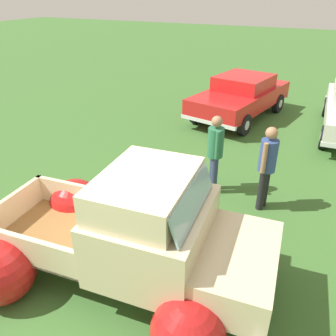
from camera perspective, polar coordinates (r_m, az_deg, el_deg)
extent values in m
plane|color=#3D6B2D|center=(5.75, -8.38, -17.12)|extent=(80.00, 80.00, 0.00)
cylinder|color=black|center=(5.72, 8.88, -12.27)|extent=(0.78, 0.29, 0.76)
cylinder|color=silver|center=(5.72, 8.88, -12.27)|extent=(0.36, 0.26, 0.34)
cylinder|color=black|center=(4.55, 3.45, -25.79)|extent=(0.78, 0.29, 0.76)
cylinder|color=silver|center=(4.55, 3.45, -25.79)|extent=(0.36, 0.26, 0.34)
cylinder|color=black|center=(6.68, -15.34, -6.46)|extent=(0.78, 0.29, 0.76)
cylinder|color=silver|center=(6.68, -15.34, -6.46)|extent=(0.36, 0.26, 0.34)
cylinder|color=black|center=(5.71, -25.54, -15.39)|extent=(0.78, 0.29, 0.76)
cylinder|color=silver|center=(5.71, -25.54, -15.39)|extent=(0.36, 0.26, 0.34)
sphere|color=red|center=(6.68, -15.16, -5.81)|extent=(1.04, 1.04, 0.96)
sphere|color=red|center=(5.65, -26.02, -15.23)|extent=(1.04, 1.04, 0.96)
cube|color=olive|center=(5.83, -17.13, -10.45)|extent=(2.18, 1.72, 0.04)
cube|color=beige|center=(6.17, -13.46, -4.97)|extent=(2.05, 0.26, 0.50)
cube|color=beige|center=(5.29, -22.21, -12.84)|extent=(2.05, 0.26, 0.50)
cube|color=beige|center=(5.22, -8.63, -11.24)|extent=(0.22, 1.54, 0.50)
cube|color=beige|center=(6.29, -24.68, -6.31)|extent=(0.22, 1.54, 0.50)
cube|color=beige|center=(4.86, -2.32, -10.93)|extent=(1.60, 1.82, 0.95)
cube|color=beige|center=(4.49, -3.67, -3.66)|extent=(1.28, 1.64, 0.45)
cube|color=#8CADB7|center=(4.31, 4.23, -5.48)|extent=(0.28, 1.47, 0.38)
cube|color=beige|center=(4.77, 9.87, -15.46)|extent=(1.39, 1.73, 0.55)
sphere|color=red|center=(5.72, 8.97, -11.78)|extent=(1.00, 1.00, 0.92)
sphere|color=red|center=(4.50, 3.34, -25.78)|extent=(1.00, 1.00, 0.92)
cube|color=silver|center=(6.66, -26.05, -7.90)|extent=(0.30, 1.98, 0.14)
cube|color=silver|center=(4.99, 15.96, -19.42)|extent=(0.30, 1.98, 0.14)
sphere|color=red|center=(6.99, -21.70, -3.41)|extent=(0.12, 0.12, 0.11)
cylinder|color=black|center=(10.76, 12.61, 7.07)|extent=(0.33, 0.69, 0.66)
cylinder|color=silver|center=(10.76, 12.61, 7.07)|extent=(0.27, 0.33, 0.30)
cylinder|color=black|center=(11.52, 4.84, 9.04)|extent=(0.33, 0.69, 0.66)
cylinder|color=silver|center=(11.52, 4.84, 9.04)|extent=(0.27, 0.33, 0.30)
cylinder|color=black|center=(13.19, 17.91, 10.26)|extent=(0.33, 0.69, 0.66)
cylinder|color=silver|center=(13.19, 17.91, 10.26)|extent=(0.27, 0.33, 0.30)
cylinder|color=black|center=(13.82, 11.18, 11.85)|extent=(0.33, 0.69, 0.66)
cylinder|color=silver|center=(13.82, 11.18, 11.85)|extent=(0.27, 0.33, 0.30)
cube|color=red|center=(12.17, 11.98, 11.43)|extent=(2.64, 4.57, 0.55)
cube|color=red|center=(12.19, 12.59, 13.84)|extent=(1.92, 2.08, 0.45)
cube|color=silver|center=(14.10, 15.78, 12.17)|extent=(1.88, 0.47, 0.12)
cube|color=silver|center=(10.47, 6.65, 7.68)|extent=(1.88, 0.47, 0.12)
cylinder|color=black|center=(10.54, 24.65, 4.70)|extent=(0.23, 0.67, 0.66)
cylinder|color=silver|center=(10.54, 24.65, 4.70)|extent=(0.22, 0.31, 0.30)
cylinder|color=black|center=(13.39, 25.00, 9.25)|extent=(0.23, 0.67, 0.66)
cylinder|color=silver|center=(13.39, 25.00, 9.25)|extent=(0.22, 0.31, 0.30)
cylinder|color=black|center=(7.26, 15.88, -3.10)|extent=(0.17, 0.17, 0.86)
cylinder|color=black|center=(7.12, 15.38, -3.68)|extent=(0.17, 0.17, 0.86)
cylinder|color=#334C8C|center=(6.84, 16.43, 2.00)|extent=(0.39, 0.39, 0.64)
cylinder|color=#A87A56|center=(7.02, 17.10, 2.87)|extent=(0.10, 0.10, 0.61)
cylinder|color=#A87A56|center=(6.64, 15.80, 1.58)|extent=(0.10, 0.10, 0.61)
sphere|color=#A87A56|center=(6.66, 16.96, 5.62)|extent=(0.27, 0.27, 0.23)
cylinder|color=navy|center=(7.48, 7.70, -1.24)|extent=(0.20, 0.20, 0.85)
cylinder|color=navy|center=(7.63, 7.50, -0.62)|extent=(0.20, 0.20, 0.85)
cylinder|color=#2D724C|center=(7.23, 7.97, 4.25)|extent=(0.46, 0.46, 0.64)
cylinder|color=#2D724C|center=(7.02, 8.28, 3.77)|extent=(0.12, 0.12, 0.61)
cylinder|color=#2D724C|center=(7.41, 7.70, 5.16)|extent=(0.12, 0.12, 0.61)
sphere|color=#A87A56|center=(7.06, 8.21, 7.71)|extent=(0.31, 0.31, 0.23)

